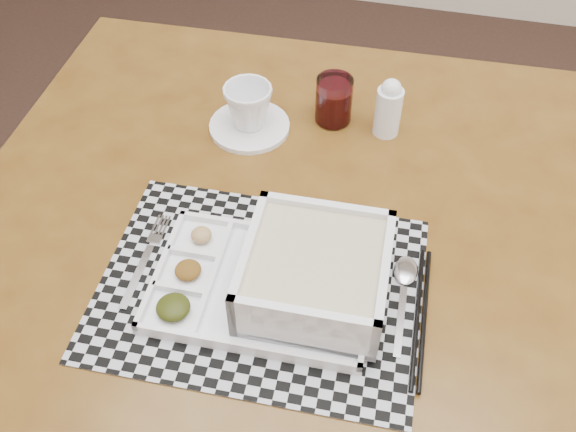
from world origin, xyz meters
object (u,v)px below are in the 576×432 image
object	(u,v)px
cup	(248,106)
juice_glass	(334,102)
dining_table	(281,257)
creamer_bottle	(389,108)
serving_tray	(302,277)

from	to	relation	value
cup	juice_glass	world-z (taller)	cup
dining_table	creamer_bottle	bearing A→B (deg)	63.61
cup	juice_glass	xyz separation A→B (m)	(0.15, 0.06, -0.01)
dining_table	cup	size ratio (longest dim) A/B	12.37
dining_table	creamer_bottle	distance (m)	0.33
cup	creamer_bottle	bearing A→B (deg)	0.59
dining_table	creamer_bottle	xyz separation A→B (m)	(0.13, 0.27, 0.14)
serving_tray	juice_glass	world-z (taller)	serving_tray
dining_table	creamer_bottle	size ratio (longest dim) A/B	9.51
juice_glass	dining_table	bearing A→B (deg)	-96.56
dining_table	serving_tray	bearing A→B (deg)	-63.11
serving_tray	juice_glass	bearing A→B (deg)	94.32
dining_table	juice_glass	size ratio (longest dim) A/B	12.09
dining_table	cup	bearing A→B (deg)	117.33
juice_glass	creamer_bottle	size ratio (longest dim) A/B	0.79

